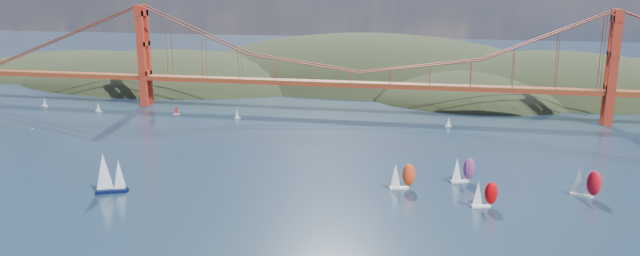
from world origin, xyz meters
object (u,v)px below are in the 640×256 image
(racer_1, at_px, (484,194))
(racer_2, at_px, (586,182))
(sloop_navy, at_px, (108,173))
(racer_0, at_px, (402,176))
(racer_rwb, at_px, (463,169))

(racer_1, relative_size, racer_2, 0.89)
(racer_1, bearing_deg, racer_2, 9.62)
(sloop_navy, distance_m, racer_2, 155.79)
(racer_0, distance_m, racer_2, 59.06)
(sloop_navy, xyz_separation_m, racer_rwb, (114.74, 34.17, -2.10))
(racer_1, relative_size, racer_rwb, 0.95)
(racer_0, distance_m, racer_1, 28.94)
(racer_0, height_order, racer_2, racer_2)
(sloop_navy, height_order, racer_0, sloop_navy)
(racer_2, bearing_deg, racer_0, -152.79)
(sloop_navy, height_order, racer_1, sloop_navy)
(racer_1, height_order, racer_2, racer_2)
(racer_2, bearing_deg, racer_rwb, -167.29)
(racer_1, bearing_deg, racer_0, 138.43)
(sloop_navy, xyz_separation_m, racer_0, (94.52, 22.96, -2.02))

